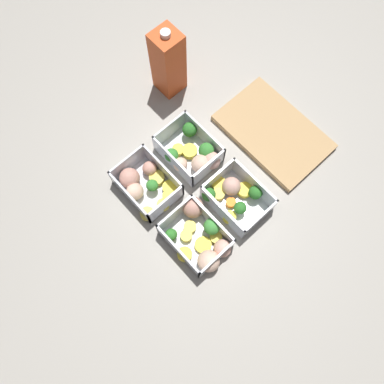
# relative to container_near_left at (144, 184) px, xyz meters

# --- Properties ---
(ground_plane) EXTENTS (4.00, 4.00, 0.00)m
(ground_plane) POSITION_rel_container_near_left_xyz_m (0.09, 0.07, -0.02)
(ground_plane) COLOR gray
(container_near_left) EXTENTS (0.16, 0.13, 0.06)m
(container_near_left) POSITION_rel_container_near_left_xyz_m (0.00, 0.00, 0.00)
(container_near_left) COLOR silver
(container_near_left) RESTS_ON ground_plane
(container_near_right) EXTENTS (0.18, 0.14, 0.06)m
(container_near_right) POSITION_rel_container_near_left_xyz_m (0.19, 0.01, 0.00)
(container_near_right) COLOR silver
(container_near_right) RESTS_ON ground_plane
(container_far_left) EXTENTS (0.16, 0.12, 0.06)m
(container_far_left) POSITION_rel_container_near_left_xyz_m (0.02, 0.14, 0.00)
(container_far_left) COLOR silver
(container_far_left) RESTS_ON ground_plane
(container_far_right) EXTENTS (0.16, 0.12, 0.06)m
(container_far_right) POSITION_rel_container_near_left_xyz_m (0.17, 0.14, 0.00)
(container_far_right) COLOR silver
(container_far_right) RESTS_ON ground_plane
(juice_carton) EXTENTS (0.07, 0.07, 0.20)m
(juice_carton) POSITION_rel_container_near_left_xyz_m (-0.18, 0.24, 0.07)
(juice_carton) COLOR #D14C1E
(juice_carton) RESTS_ON ground_plane
(cutting_board) EXTENTS (0.28, 0.18, 0.02)m
(cutting_board) POSITION_rel_container_near_left_xyz_m (0.11, 0.34, -0.01)
(cutting_board) COLOR tan
(cutting_board) RESTS_ON ground_plane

